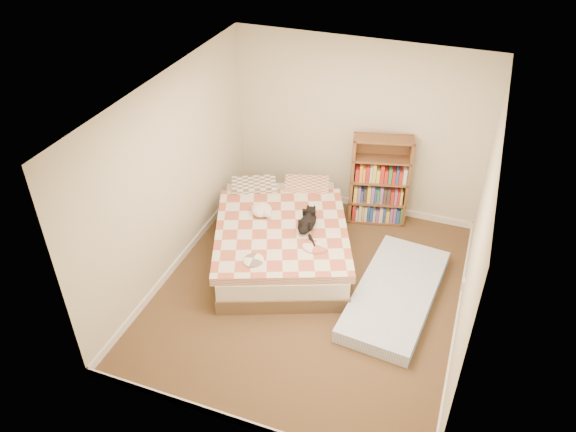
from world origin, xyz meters
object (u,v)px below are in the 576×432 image
(floor_mattress, at_px, (395,294))
(black_cat, at_px, (308,221))
(bed, at_px, (282,236))
(bookshelf, at_px, (379,190))
(white_dog, at_px, (262,210))

(floor_mattress, distance_m, black_cat, 1.37)
(bed, distance_m, bookshelf, 1.55)
(white_dog, bearing_deg, bookshelf, 28.06)
(floor_mattress, bearing_deg, bookshelf, 116.27)
(bookshelf, distance_m, white_dog, 1.72)
(bed, distance_m, floor_mattress, 1.63)
(bookshelf, bearing_deg, black_cat, -131.77)
(floor_mattress, bearing_deg, white_dog, 173.80)
(bookshelf, bearing_deg, floor_mattress, -83.03)
(bed, xyz_separation_m, black_cat, (0.36, -0.02, 0.34))
(floor_mattress, height_order, black_cat, black_cat)
(bookshelf, height_order, black_cat, bookshelf)
(bookshelf, relative_size, floor_mattress, 0.69)
(bookshelf, xyz_separation_m, white_dog, (-1.27, -1.16, 0.10))
(bed, relative_size, bookshelf, 2.01)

